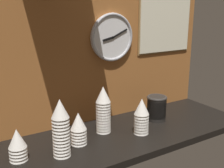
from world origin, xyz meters
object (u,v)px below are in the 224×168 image
at_px(cup_stack_far_left, 18,145).
at_px(cup_stack_center, 103,109).
at_px(cup_stack_center_right, 141,116).
at_px(cup_stack_center_left, 78,128).
at_px(wall_clock, 112,37).
at_px(menu_board, 166,10).
at_px(cup_stack_left, 61,128).
at_px(bowl_stack_right, 157,108).

xyz_separation_m(cup_stack_far_left, cup_stack_center, (0.51, 0.07, 0.06)).
xyz_separation_m(cup_stack_center_right, cup_stack_center_left, (-0.37, 0.07, -0.02)).
height_order(cup_stack_center_left, wall_clock, wall_clock).
height_order(cup_stack_far_left, wall_clock, wall_clock).
bearing_deg(wall_clock, cup_stack_far_left, -160.66).
height_order(cup_stack_far_left, menu_board, menu_board).
bearing_deg(cup_stack_left, cup_stack_center, 23.01).
relative_size(cup_stack_center, cup_stack_left, 0.94).
bearing_deg(cup_stack_left, cup_stack_far_left, 161.22).
bearing_deg(menu_board, cup_stack_center, -163.63).
xyz_separation_m(cup_stack_center_right, menu_board, (0.43, 0.31, 0.59)).
bearing_deg(cup_stack_center, cup_stack_center_right, -36.55).
relative_size(cup_stack_left, cup_stack_center_left, 1.66).
distance_m(cup_stack_far_left, cup_stack_center_left, 0.32).
distance_m(cup_stack_center, bowl_stack_right, 0.39).
bearing_deg(cup_stack_center, wall_clock, 45.81).
bearing_deg(wall_clock, cup_stack_center, -134.19).
distance_m(cup_stack_far_left, menu_board, 1.31).
bearing_deg(bowl_stack_right, cup_stack_center, 176.52).
relative_size(cup_stack_far_left, cup_stack_center, 0.58).
bearing_deg(cup_stack_center_left, wall_clock, 32.99).
bearing_deg(menu_board, cup_stack_center_right, -144.05).
distance_m(cup_stack_left, cup_stack_center_left, 0.16).
bearing_deg(bowl_stack_right, cup_stack_center_left, -176.34).
xyz_separation_m(cup_stack_left, cup_stack_center_left, (0.13, 0.07, -0.06)).
bearing_deg(cup_stack_center_left, cup_stack_far_left, -178.80).
height_order(cup_stack_far_left, bowl_stack_right, same).
height_order(cup_stack_left, cup_stack_center_left, cup_stack_left).
height_order(bowl_stack_right, wall_clock, wall_clock).
distance_m(cup_stack_far_left, wall_clock, 0.85).
height_order(cup_stack_center, cup_stack_left, cup_stack_left).
relative_size(cup_stack_center_right, cup_stack_center, 0.76).
distance_m(cup_stack_center, menu_board, 0.85).
height_order(cup_stack_far_left, cup_stack_center_left, cup_stack_center_left).
relative_size(cup_stack_far_left, cup_stack_center_left, 0.91).
xyz_separation_m(cup_stack_center_right, cup_stack_center, (-0.18, 0.13, 0.03)).
distance_m(bowl_stack_right, menu_board, 0.68).
xyz_separation_m(cup_stack_center, wall_clock, (0.17, 0.17, 0.39)).
height_order(bowl_stack_right, menu_board, menu_board).
relative_size(cup_stack_center, bowl_stack_right, 1.73).
xyz_separation_m(cup_stack_center, cup_stack_center_left, (-0.19, -0.06, -0.05)).
relative_size(cup_stack_far_left, bowl_stack_right, 1.00).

